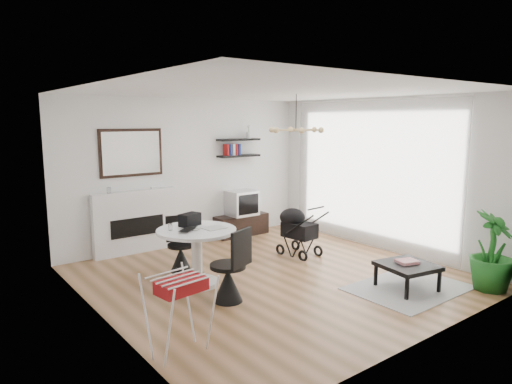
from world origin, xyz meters
TOP-DOWN VIEW (x-y plane):
  - floor at (0.00, 0.00)m, footprint 5.00×5.00m
  - ceiling at (0.00, 0.00)m, footprint 5.00×5.00m
  - wall_back at (0.00, 2.50)m, footprint 5.00×0.00m
  - wall_left at (-2.50, 0.00)m, footprint 0.00×5.00m
  - wall_right at (2.50, 0.00)m, footprint 0.00×5.00m
  - sheer_curtain at (2.40, 0.20)m, footprint 0.04×3.60m
  - fireplace at (-1.10, 2.42)m, footprint 1.50×0.17m
  - shelf_lower at (1.07, 2.37)m, footprint 0.90×0.25m
  - shelf_upper at (1.07, 2.37)m, footprint 0.90×0.25m
  - pendant_lamp at (0.70, 0.30)m, footprint 0.90×0.90m
  - tv_console at (1.07, 2.29)m, footprint 1.12×0.39m
  - crt_tv at (1.07, 2.29)m, footprint 0.57×0.50m
  - dining_table at (-1.06, 0.38)m, footprint 1.11×1.11m
  - laptop at (-1.18, 0.32)m, footprint 0.42×0.39m
  - black_bag at (-1.03, 0.61)m, footprint 0.34×0.26m
  - newspaper at (-0.84, 0.28)m, footprint 0.32×0.26m
  - drinking_glass at (-1.38, 0.54)m, footprint 0.06×0.06m
  - chair_far at (-0.96, 1.06)m, footprint 0.43×0.44m
  - chair_near at (-1.04, -0.39)m, footprint 0.51×0.52m
  - drying_rack at (-2.17, -1.19)m, footprint 0.60×0.57m
  - stroller at (1.06, 0.62)m, footprint 0.53×0.77m
  - rug at (1.19, -1.51)m, footprint 1.60×1.16m
  - coffee_table at (1.14, -1.51)m, footprint 0.80×0.80m
  - magazines at (1.16, -1.49)m, footprint 0.32×0.29m
  - potted_plant at (2.04, -2.21)m, footprint 0.73×0.73m

SIDE VIEW (x-z plane):
  - floor at x=0.00m, z-range 0.00..0.00m
  - rug at x=1.19m, z-range 0.00..0.01m
  - tv_console at x=1.07m, z-range 0.00..0.42m
  - chair_far at x=-0.96m, z-range -0.16..0.69m
  - chair_near at x=-1.04m, z-range -0.18..0.79m
  - coffee_table at x=1.14m, z-range 0.15..0.50m
  - magazines at x=1.16m, z-range 0.36..0.40m
  - stroller at x=1.06m, z-range -0.06..0.83m
  - drying_rack at x=-2.17m, z-range 0.02..0.83m
  - dining_table at x=-1.06m, z-range 0.13..0.94m
  - potted_plant at x=2.04m, z-range 0.00..1.08m
  - crt_tv at x=1.07m, z-range 0.42..0.91m
  - fireplace at x=-1.10m, z-range -0.39..1.77m
  - newspaper at x=-0.84m, z-range 0.81..0.82m
  - laptop at x=-1.18m, z-range 0.81..0.84m
  - drinking_glass at x=-1.38m, z-range 0.81..0.90m
  - black_bag at x=-1.03m, z-range 0.81..0.99m
  - wall_back at x=0.00m, z-range -1.15..3.85m
  - wall_left at x=-2.50m, z-range -1.15..3.85m
  - wall_right at x=2.50m, z-range -1.15..3.85m
  - sheer_curtain at x=2.40m, z-range 0.05..2.65m
  - shelf_lower at x=1.07m, z-range 1.58..1.62m
  - shelf_upper at x=1.07m, z-range 1.90..1.94m
  - pendant_lamp at x=0.70m, z-range 2.10..2.20m
  - ceiling at x=0.00m, z-range 2.70..2.70m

